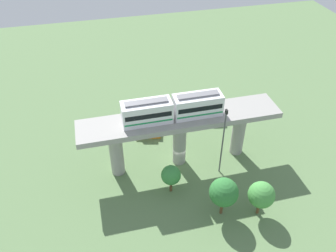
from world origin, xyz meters
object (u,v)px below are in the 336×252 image
at_px(parked_car_silver, 215,117).
at_px(tree_far_corner, 171,175).
at_px(train, 173,108).
at_px(signal_post, 223,140).
at_px(tree_mid_lot, 261,195).
at_px(parked_car_yellow, 180,113).
at_px(tree_near_viaduct, 224,192).
at_px(parked_car_orange, 147,132).

height_order(parked_car_silver, tree_far_corner, tree_far_corner).
height_order(train, signal_post, train).
distance_m(tree_mid_lot, tree_far_corner, 11.71).
distance_m(parked_car_silver, tree_far_corner, 17.94).
distance_m(parked_car_yellow, tree_far_corner, 17.32).
distance_m(tree_near_viaduct, tree_mid_lot, 4.69).
distance_m(train, tree_near_viaduct, 12.68).
bearing_deg(parked_car_silver, parked_car_yellow, 75.52).
relative_size(parked_car_orange, tree_mid_lot, 0.88).
xyz_separation_m(parked_car_yellow, tree_near_viaduct, (-21.38, 0.41, 3.18)).
bearing_deg(parked_car_orange, tree_near_viaduct, -146.90).
xyz_separation_m(parked_car_yellow, parked_car_orange, (-3.73, 6.53, 0.00)).
bearing_deg(train, tree_near_viaduct, -160.18).
bearing_deg(tree_mid_lot, parked_car_silver, -4.31).
bearing_deg(tree_mid_lot, parked_car_yellow, 10.41).
bearing_deg(tree_near_viaduct, signal_post, -18.62).
bearing_deg(parked_car_silver, signal_post, 172.24).
distance_m(parked_car_yellow, tree_near_viaduct, 21.62).
height_order(tree_near_viaduct, tree_mid_lot, tree_near_viaduct).
height_order(parked_car_silver, signal_post, signal_post).
relative_size(train, parked_car_orange, 3.00).
xyz_separation_m(parked_car_orange, tree_far_corner, (-12.46, -0.79, 2.24)).
bearing_deg(tree_far_corner, signal_post, -75.83).
bearing_deg(signal_post, tree_far_corner, 104.17).
distance_m(train, tree_mid_lot, 15.69).
bearing_deg(parked_car_silver, tree_near_viaduct, 171.70).
height_order(tree_far_corner, signal_post, signal_post).
relative_size(tree_far_corner, signal_post, 0.40).
distance_m(parked_car_yellow, parked_car_orange, 7.52).
distance_m(parked_car_silver, tree_mid_lot, 20.22).
distance_m(parked_car_yellow, signal_post, 15.31).
bearing_deg(train, parked_car_yellow, -21.21).
relative_size(parked_car_yellow, tree_far_corner, 1.04).
xyz_separation_m(tree_near_viaduct, tree_mid_lot, (-1.10, -4.54, -0.48)).
bearing_deg(tree_far_corner, tree_mid_lot, -122.52).
relative_size(parked_car_yellow, tree_near_viaduct, 0.78).
xyz_separation_m(tree_mid_lot, signal_post, (8.25, 2.13, 2.55)).
xyz_separation_m(train, signal_post, (-3.40, -6.21, -3.86)).
bearing_deg(tree_far_corner, parked_car_orange, 3.63).
bearing_deg(parked_car_yellow, tree_near_viaduct, -167.83).
relative_size(train, signal_post, 1.24).
height_order(parked_car_silver, tree_near_viaduct, tree_near_viaduct).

